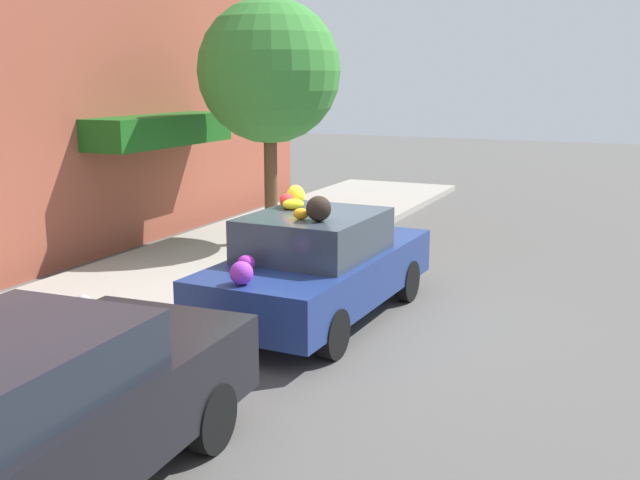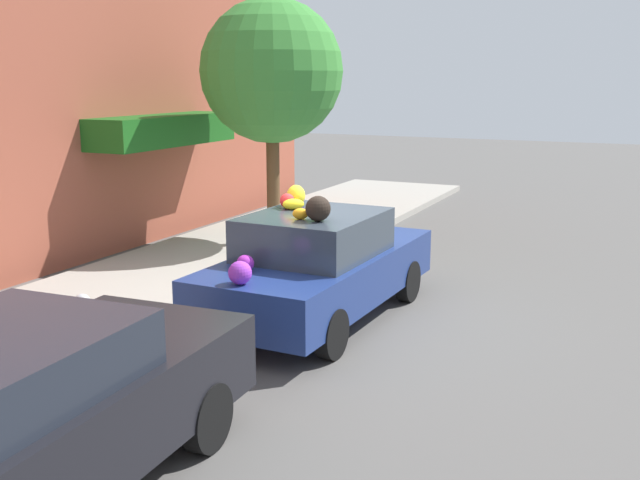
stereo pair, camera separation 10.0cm
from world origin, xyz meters
TOP-DOWN VIEW (x-y plane):
  - ground_plane at (0.00, 0.00)m, footprint 60.00×60.00m
  - sidewalk_curb at (0.00, 2.70)m, footprint 24.00×3.20m
  - building_facade at (0.15, 4.92)m, footprint 18.00×1.20m
  - street_tree at (3.34, 2.37)m, footprint 2.55×2.55m
  - fire_hydrant at (-2.64, 1.50)m, footprint 0.20×0.20m
  - art_car at (-0.02, -0.12)m, footprint 4.09×1.82m
  - parked_car_plain at (-5.02, -0.06)m, footprint 4.19×1.90m

SIDE VIEW (x-z plane):
  - ground_plane at x=0.00m, z-range 0.00..0.00m
  - sidewalk_curb at x=0.00m, z-range 0.00..0.14m
  - fire_hydrant at x=-2.64m, z-range 0.13..0.83m
  - parked_car_plain at x=-5.02m, z-range 0.03..1.45m
  - art_car at x=-0.02m, z-range -0.13..1.62m
  - building_facade at x=0.15m, z-range -0.03..5.64m
  - street_tree at x=3.34m, z-range 1.04..5.42m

